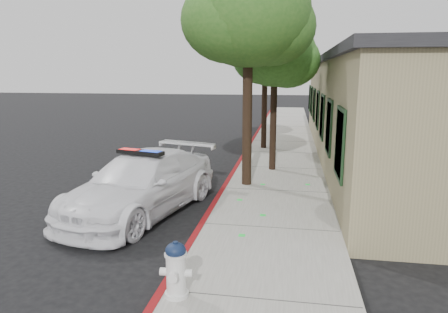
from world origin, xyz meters
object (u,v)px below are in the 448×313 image
at_px(clapboard_building, 407,109).
at_px(fire_hydrant, 176,269).
at_px(police_car, 142,184).
at_px(street_tree_near, 249,19).
at_px(street_tree_mid, 275,56).
at_px(street_tree_far, 266,59).

distance_m(clapboard_building, fire_hydrant, 13.77).
relative_size(clapboard_building, fire_hydrant, 23.16).
relative_size(police_car, street_tree_near, 0.85).
bearing_deg(police_car, fire_hydrant, -48.68).
bearing_deg(street_tree_mid, street_tree_near, -107.91).
distance_m(clapboard_building, street_tree_far, 6.30).
relative_size(street_tree_mid, street_tree_far, 0.98).
bearing_deg(fire_hydrant, street_tree_mid, 80.33).
relative_size(clapboard_building, street_tree_far, 3.89).
bearing_deg(street_tree_near, fire_hydrant, -93.09).
relative_size(fire_hydrant, street_tree_mid, 0.17).
distance_m(police_car, street_tree_mid, 6.68).
xyz_separation_m(police_car, street_tree_mid, (3.14, 4.84, 3.37)).
distance_m(police_car, street_tree_far, 10.04).
relative_size(police_car, fire_hydrant, 6.28).
distance_m(street_tree_near, street_tree_mid, 2.49).
relative_size(street_tree_near, street_tree_mid, 1.26).
height_order(fire_hydrant, street_tree_far, street_tree_far).
distance_m(clapboard_building, street_tree_mid, 6.52).
distance_m(clapboard_building, street_tree_near, 8.62).
height_order(police_car, street_tree_far, street_tree_far).
bearing_deg(street_tree_far, street_tree_near, -91.02).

